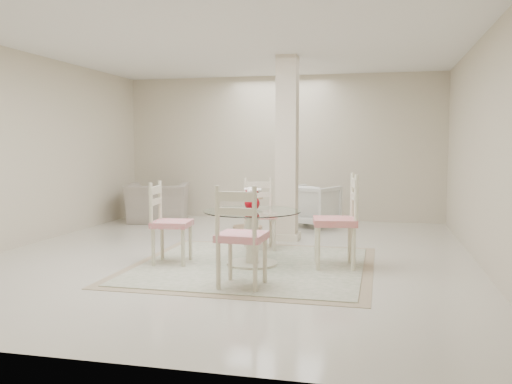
% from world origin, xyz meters
% --- Properties ---
extents(ground, '(7.00, 7.00, 0.00)m').
position_xyz_m(ground, '(0.00, 0.00, 0.00)').
color(ground, silver).
rests_on(ground, ground).
extents(room_shell, '(6.02, 7.02, 2.71)m').
position_xyz_m(room_shell, '(0.00, 0.00, 1.86)').
color(room_shell, beige).
rests_on(room_shell, ground).
extents(column, '(0.30, 0.30, 2.70)m').
position_xyz_m(column, '(0.50, 1.30, 1.35)').
color(column, beige).
rests_on(column, ground).
extents(area_rug, '(2.77, 2.77, 0.02)m').
position_xyz_m(area_rug, '(0.41, -0.55, 0.01)').
color(area_rug, tan).
rests_on(area_rug, ground).
extents(dining_table, '(1.13, 1.13, 0.65)m').
position_xyz_m(dining_table, '(0.41, -0.55, 0.33)').
color(dining_table, beige).
rests_on(dining_table, ground).
extents(red_vase, '(0.21, 0.20, 0.27)m').
position_xyz_m(red_vase, '(0.41, -0.55, 0.78)').
color(red_vase, '#A50510').
rests_on(red_vase, dining_table).
extents(dining_chair_east, '(0.55, 0.55, 1.19)m').
position_xyz_m(dining_chair_east, '(1.43, -0.41, 0.63)').
color(dining_chair_east, '#EDE7C3').
rests_on(dining_chair_east, ground).
extents(dining_chair_north, '(0.54, 0.54, 1.06)m').
position_xyz_m(dining_chair_north, '(0.26, 0.46, 0.56)').
color(dining_chair_north, beige).
rests_on(dining_chair_north, ground).
extents(dining_chair_west, '(0.47, 0.47, 1.07)m').
position_xyz_m(dining_chair_west, '(-0.60, -0.68, 0.57)').
color(dining_chair_west, beige).
rests_on(dining_chair_west, ground).
extents(dining_chair_south, '(0.47, 0.47, 1.13)m').
position_xyz_m(dining_chair_south, '(0.53, -1.56, 0.59)').
color(dining_chair_south, beige).
rests_on(dining_chair_south, ground).
extents(recliner_taupe, '(1.29, 1.19, 0.70)m').
position_xyz_m(recliner_taupe, '(-2.12, 2.59, 0.35)').
color(recliner_taupe, gray).
rests_on(recliner_taupe, ground).
extents(armchair_white, '(1.01, 1.03, 0.72)m').
position_xyz_m(armchair_white, '(0.71, 2.72, 0.36)').
color(armchair_white, white).
rests_on(armchair_white, ground).
extents(side_table, '(0.52, 0.52, 0.54)m').
position_xyz_m(side_table, '(-0.33, 2.20, 0.25)').
color(side_table, tan).
rests_on(side_table, ground).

